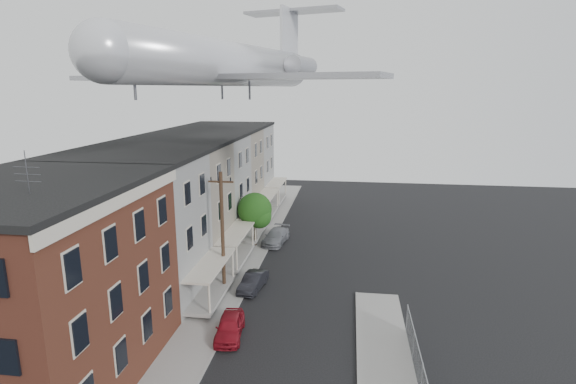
# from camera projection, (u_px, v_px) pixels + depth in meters

# --- Properties ---
(sidewalk_left) EXTENTS (3.00, 62.00, 0.12)m
(sidewalk_left) POSITION_uv_depth(u_px,v_px,m) (245.00, 261.00, 38.84)
(sidewalk_left) COLOR gray
(sidewalk_left) RESTS_ON ground
(curb_left) EXTENTS (0.15, 62.00, 0.14)m
(curb_left) POSITION_uv_depth(u_px,v_px,m) (261.00, 262.00, 38.64)
(curb_left) COLOR gray
(curb_left) RESTS_ON ground
(corner_building) EXTENTS (10.31, 12.30, 12.15)m
(corner_building) POSITION_uv_depth(u_px,v_px,m) (35.00, 285.00, 22.16)
(corner_building) COLOR #371611
(corner_building) RESTS_ON ground
(row_house_a) EXTENTS (11.98, 7.00, 10.30)m
(row_house_a) POSITION_uv_depth(u_px,v_px,m) (128.00, 228.00, 31.33)
(row_house_a) COLOR slate
(row_house_a) RESTS_ON ground
(row_house_b) EXTENTS (11.98, 7.00, 10.30)m
(row_house_b) POSITION_uv_depth(u_px,v_px,m) (168.00, 203.00, 38.08)
(row_house_b) COLOR #74695C
(row_house_b) RESTS_ON ground
(row_house_c) EXTENTS (11.98, 7.00, 10.30)m
(row_house_c) POSITION_uv_depth(u_px,v_px,m) (196.00, 186.00, 44.84)
(row_house_c) COLOR slate
(row_house_c) RESTS_ON ground
(row_house_d) EXTENTS (11.98, 7.00, 10.30)m
(row_house_d) POSITION_uv_depth(u_px,v_px,m) (216.00, 173.00, 51.60)
(row_house_d) COLOR #74695C
(row_house_d) RESTS_ON ground
(row_house_e) EXTENTS (11.98, 7.00, 10.30)m
(row_house_e) POSITION_uv_depth(u_px,v_px,m) (232.00, 163.00, 58.35)
(row_house_e) COLOR slate
(row_house_e) RESTS_ON ground
(utility_pole) EXTENTS (1.80, 0.26, 9.00)m
(utility_pole) POSITION_uv_depth(u_px,v_px,m) (222.00, 231.00, 32.02)
(utility_pole) COLOR black
(utility_pole) RESTS_ON ground
(street_tree) EXTENTS (3.22, 3.20, 5.20)m
(street_tree) POSITION_uv_depth(u_px,v_px,m) (256.00, 211.00, 41.83)
(street_tree) COLOR black
(street_tree) RESTS_ON ground
(car_near) EXTENTS (1.95, 3.96, 1.30)m
(car_near) POSITION_uv_depth(u_px,v_px,m) (230.00, 327.00, 27.00)
(car_near) COLOR maroon
(car_near) RESTS_ON ground
(car_mid) EXTENTS (1.80, 3.86, 1.23)m
(car_mid) POSITION_uv_depth(u_px,v_px,m) (253.00, 282.00, 33.37)
(car_mid) COLOR black
(car_mid) RESTS_ON ground
(car_far) EXTENTS (2.46, 4.82, 1.34)m
(car_far) POSITION_uv_depth(u_px,v_px,m) (276.00, 237.00, 43.37)
(car_far) COLOR slate
(car_far) RESTS_ON ground
(airplane) EXTENTS (23.42, 26.78, 7.72)m
(airplane) POSITION_uv_depth(u_px,v_px,m) (232.00, 63.00, 32.32)
(airplane) COLOR silver
(airplane) RESTS_ON ground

